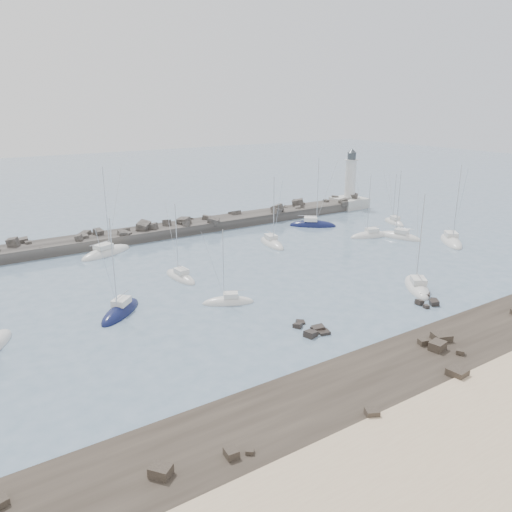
{
  "coord_description": "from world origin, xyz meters",
  "views": [
    {
      "loc": [
        -36.45,
        -48.6,
        24.74
      ],
      "look_at": [
        3.2,
        12.0,
        2.0
      ],
      "focal_mm": 35.0,
      "sensor_mm": 36.0,
      "label": 1
    }
  ],
  "objects": [
    {
      "name": "ground",
      "position": [
        0.0,
        0.0,
        0.0
      ],
      "size": [
        400.0,
        400.0,
        0.0
      ],
      "primitive_type": "plane",
      "color": "slate",
      "rests_on": "ground"
    },
    {
      "name": "sailboat_5",
      "position": [
        -7.25,
        2.45,
        0.13
      ],
      "size": [
        6.81,
        4.72,
        10.55
      ],
      "color": "silver",
      "rests_on": "ground"
    },
    {
      "name": "sailboat_12",
      "position": [
        43.36,
        20.59,
        0.15
      ],
      "size": [
        4.06,
        7.2,
        11.13
      ],
      "color": "silver",
      "rests_on": "ground"
    },
    {
      "name": "sailboat_6",
      "position": [
        12.76,
        21.46,
        0.15
      ],
      "size": [
        3.99,
        8.59,
        13.24
      ],
      "color": "silver",
      "rests_on": "ground"
    },
    {
      "name": "rock_shelf",
      "position": [
        0.11,
        -21.96,
        0.02
      ],
      "size": [
        140.0,
        12.0,
        1.93
      ],
      "color": "black",
      "rests_on": "ground"
    },
    {
      "name": "sailboat_4",
      "position": [
        -13.76,
        31.99,
        0.15
      ],
      "size": [
        10.35,
        6.73,
        15.69
      ],
      "color": "silver",
      "rests_on": "ground"
    },
    {
      "name": "rock_cluster_far",
      "position": [
        14.48,
        -10.97,
        0.2
      ],
      "size": [
        4.04,
        4.03,
        1.25
      ],
      "color": "black",
      "rests_on": "ground"
    },
    {
      "name": "rock_cluster_near",
      "position": [
        -3.29,
        -9.72,
        0.01
      ],
      "size": [
        3.56,
        4.83,
        1.49
      ],
      "color": "black",
      "rests_on": "ground"
    },
    {
      "name": "sailboat_3",
      "position": [
        -8.39,
        14.28,
        0.14
      ],
      "size": [
        2.86,
        7.56,
        11.84
      ],
      "color": "silver",
      "rests_on": "ground"
    },
    {
      "name": "sailboat_11",
      "position": [
        40.73,
        4.75,
        0.15
      ],
      "size": [
        8.42,
        9.37,
        15.31
      ],
      "color": "silver",
      "rests_on": "ground"
    },
    {
      "name": "sailboat_2",
      "position": [
        -19.77,
        6.91,
        0.16
      ],
      "size": [
        7.62,
        7.47,
        13.09
      ],
      "color": "#0E143E",
      "rests_on": "ground"
    },
    {
      "name": "sailboat_7",
      "position": [
        17.01,
        -7.24,
        0.15
      ],
      "size": [
        7.52,
        8.72,
        14.05
      ],
      "color": "silver",
      "rests_on": "ground"
    },
    {
      "name": "sailboat_10",
      "position": [
        35.39,
        12.13,
        0.15
      ],
      "size": [
        5.27,
        8.92,
        13.58
      ],
      "color": "silver",
      "rests_on": "ground"
    },
    {
      "name": "breakwater",
      "position": [
        -7.42,
        38.0,
        0.33
      ],
      "size": [
        115.0,
        7.57,
        5.08
      ],
      "color": "#322F2C",
      "rests_on": "ground"
    },
    {
      "name": "lighthouse",
      "position": [
        47.0,
        38.0,
        3.09
      ],
      "size": [
        7.0,
        7.0,
        14.6
      ],
      "color": "#ACACA7",
      "rests_on": "ground"
    },
    {
      "name": "sailboat_8",
      "position": [
        27.63,
        28.12,
        0.15
      ],
      "size": [
        9.15,
        8.2,
        14.93
      ],
      "color": "#0E143E",
      "rests_on": "ground"
    },
    {
      "name": "sailboat_9",
      "position": [
        31.38,
        15.73,
        0.14
      ],
      "size": [
        8.36,
        4.4,
        12.73
      ],
      "color": "silver",
      "rests_on": "ground"
    }
  ]
}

